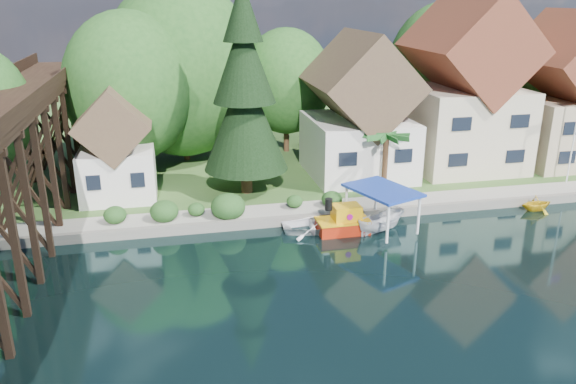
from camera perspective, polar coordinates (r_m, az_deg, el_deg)
The scene contains 16 objects.
ground at distance 29.13m, azimuth 3.94°, elevation -9.30°, with size 140.00×140.00×0.00m, color black.
bank at distance 60.53m, azimuth -4.94°, elevation 6.22°, with size 140.00×52.00×0.50m, color #2D5120.
seawall at distance 37.02m, azimuth 6.52°, elevation -2.38°, with size 60.00×0.40×0.62m, color slate.
promenade at distance 38.73m, azimuth 8.74°, elevation -1.14°, with size 50.00×2.60×0.06m, color gray.
house_left at distance 43.85m, azimuth 7.20°, elevation 7.63°, with size 7.64×8.64×11.02m.
house_center at distance 47.76m, azimuth 17.47°, elevation 9.42°, with size 8.65×9.18×13.89m.
house_right at distance 52.45m, azimuth 26.37°, elevation 8.42°, with size 8.15×8.64×12.45m.
shed at distance 40.47m, azimuth -17.04°, elevation 4.02°, with size 5.09×5.40×7.85m.
bg_trees at distance 46.98m, azimuth -1.89°, elevation 11.21°, with size 49.90×13.30×10.57m.
shrubs at distance 36.18m, azimuth -7.10°, elevation -1.37°, with size 15.76×2.47×1.70m.
conifer at distance 38.93m, azimuth -4.44°, elevation 9.81°, with size 5.92×5.92×14.58m.
palm_tree at distance 39.93m, azimuth 9.97°, elevation 5.42°, with size 3.50×3.50×4.60m.
tugboat at distance 34.91m, azimuth 5.66°, elevation -3.03°, with size 3.27×1.82×2.36m.
boat_white_a at distance 35.12m, azimuth 2.93°, elevation -3.26°, with size 3.10×4.35×0.90m, color white.
boat_canopy at distance 35.11m, azimuth 9.45°, elevation -2.17°, with size 4.38×5.18×2.83m.
boat_yellow at distance 41.91m, azimuth 23.96°, elevation -0.94°, with size 1.97×2.28×1.20m, color gold.
Camera 1 is at (-7.30, -24.51, 13.96)m, focal length 35.00 mm.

